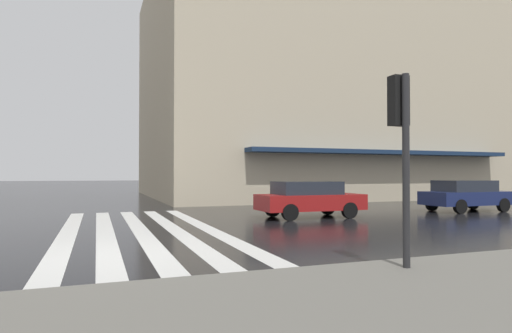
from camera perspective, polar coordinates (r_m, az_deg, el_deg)
ground_plane at (r=9.65m, az=-18.96°, el=-11.09°), size 220.00×220.00×0.00m
zebra_crossing at (r=13.66m, az=-15.15°, el=-8.10°), size 13.00×4.50×0.01m
haussmann_block_corner at (r=36.61m, az=6.93°, el=12.12°), size 20.57×25.35×20.44m
traffic_signal_post at (r=7.68m, az=18.65°, el=4.86°), size 0.44×0.30×3.22m
car_navy at (r=21.78m, az=26.10°, el=-3.38°), size 1.85×4.10×1.41m
car_red at (r=16.92m, az=7.06°, el=-4.19°), size 1.85×4.10×1.41m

